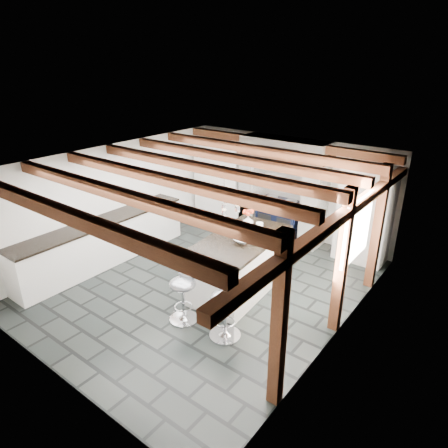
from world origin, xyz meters
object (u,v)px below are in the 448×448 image
Objects in this scene: kitchen_island at (240,263)px; bar_stool_far at (183,291)px; bar_stool_near at (226,305)px; range_cooker at (280,218)px.

bar_stool_far is at bearing -101.74° from kitchen_island.
bar_stool_near is 1.03× the size of bar_stool_far.
bar_stool_far is (-0.17, -1.30, 0.01)m from kitchen_island.
kitchen_island reaches higher than bar_stool_near.
kitchen_island is (0.59, -2.45, 0.05)m from range_cooker.
range_cooker is 2.52m from kitchen_island.
range_cooker reaches higher than bar_stool_far.
kitchen_island is at bearing -76.40° from range_cooker.
kitchen_island is 2.39× the size of bar_stool_near.
bar_stool_near is at bearing -68.00° from kitchen_island.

